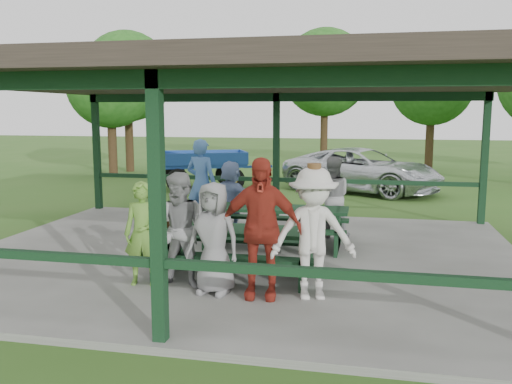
% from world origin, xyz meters
% --- Properties ---
extents(ground, '(90.00, 90.00, 0.00)m').
position_xyz_m(ground, '(0.00, 0.00, 0.00)').
color(ground, '#2F591B').
rests_on(ground, ground).
extents(concrete_slab, '(10.00, 8.00, 0.10)m').
position_xyz_m(concrete_slab, '(0.00, 0.00, 0.05)').
color(concrete_slab, slate).
rests_on(concrete_slab, ground).
extents(pavilion_structure, '(10.60, 8.60, 3.24)m').
position_xyz_m(pavilion_structure, '(0.00, 0.00, 3.17)').
color(pavilion_structure, black).
rests_on(pavilion_structure, concrete_slab).
extents(picnic_table_near, '(2.61, 1.39, 0.75)m').
position_xyz_m(picnic_table_near, '(0.21, -1.20, 0.58)').
color(picnic_table_near, black).
rests_on(picnic_table_near, concrete_slab).
extents(picnic_table_far, '(2.79, 1.39, 0.75)m').
position_xyz_m(picnic_table_far, '(0.49, 0.80, 0.58)').
color(picnic_table_far, black).
rests_on(picnic_table_far, concrete_slab).
extents(table_setting, '(2.34, 0.45, 0.10)m').
position_xyz_m(table_setting, '(0.02, -1.16, 0.89)').
color(table_setting, white).
rests_on(table_setting, picnic_table_near).
extents(contestant_green, '(0.62, 0.47, 1.55)m').
position_xyz_m(contestant_green, '(-1.00, -1.96, 0.87)').
color(contestant_green, '#629834').
rests_on(contestant_green, concrete_slab).
extents(contestant_grey_left, '(0.85, 0.67, 1.70)m').
position_xyz_m(contestant_grey_left, '(-0.38, -1.97, 0.95)').
color(contestant_grey_left, gray).
rests_on(contestant_grey_left, concrete_slab).
extents(contestant_grey_mid, '(0.85, 0.63, 1.59)m').
position_xyz_m(contestant_grey_mid, '(0.13, -2.12, 0.90)').
color(contestant_grey_mid, gray).
rests_on(contestant_grey_mid, concrete_slab).
extents(contestant_red, '(1.18, 0.56, 1.96)m').
position_xyz_m(contestant_red, '(0.81, -2.14, 1.08)').
color(contestant_red, '#9D2C1F').
rests_on(contestant_red, concrete_slab).
extents(contestant_white_fedora, '(1.31, 0.95, 1.88)m').
position_xyz_m(contestant_white_fedora, '(1.53, -2.04, 1.01)').
color(contestant_white_fedora, silver).
rests_on(contestant_white_fedora, concrete_slab).
extents(spectator_lblue, '(1.49, 1.01, 1.54)m').
position_xyz_m(spectator_lblue, '(-0.61, 1.70, 0.87)').
color(spectator_lblue, '#7F95C5').
rests_on(spectator_lblue, concrete_slab).
extents(spectator_blue, '(0.80, 0.61, 1.97)m').
position_xyz_m(spectator_blue, '(-1.40, 2.15, 1.08)').
color(spectator_blue, '#4573B5').
rests_on(spectator_blue, concrete_slab).
extents(spectator_grey, '(0.89, 0.74, 1.66)m').
position_xyz_m(spectator_grey, '(1.50, 1.76, 0.93)').
color(spectator_grey, gray).
rests_on(spectator_grey, concrete_slab).
extents(pickup_truck, '(5.77, 4.41, 1.46)m').
position_xyz_m(pickup_truck, '(2.01, 8.99, 0.73)').
color(pickup_truck, silver).
rests_on(pickup_truck, ground).
extents(farm_trailer, '(3.92, 2.65, 1.39)m').
position_xyz_m(farm_trailer, '(-3.43, 8.70, 0.69)').
color(farm_trailer, navy).
rests_on(farm_trailer, ground).
extents(tree_far_left, '(3.94, 3.94, 6.15)m').
position_xyz_m(tree_far_left, '(-8.27, 13.19, 4.17)').
color(tree_far_left, '#302113').
rests_on(tree_far_left, ground).
extents(tree_left, '(4.29, 4.29, 6.70)m').
position_xyz_m(tree_left, '(-0.03, 17.89, 4.54)').
color(tree_left, '#302113').
rests_on(tree_left, ground).
extents(tree_mid, '(3.62, 3.62, 5.66)m').
position_xyz_m(tree_mid, '(4.84, 16.19, 3.83)').
color(tree_mid, '#302113').
rests_on(tree_mid, ground).
extents(tree_edge_left, '(3.52, 3.52, 5.49)m').
position_xyz_m(tree_edge_left, '(-8.20, 11.43, 3.72)').
color(tree_edge_left, '#302113').
rests_on(tree_edge_left, ground).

